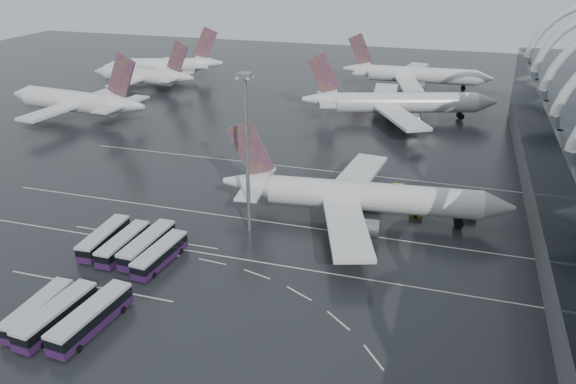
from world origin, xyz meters
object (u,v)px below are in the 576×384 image
(jet_remote_far, at_px, (166,66))
(gse_cart_belly_b, at_px, (427,201))
(jet_remote_mid, at_px, (144,76))
(bus_row_far_a, at_px, (38,310))
(floodlight_mast, at_px, (246,135))
(bus_row_near_a, at_px, (104,238))
(gse_cart_belly_e, at_px, (398,187))
(bus_row_near_c, at_px, (147,245))
(bus_row_near_d, at_px, (160,255))
(gse_cart_belly_a, at_px, (416,213))
(airliner_gate_c, at_px, (413,75))
(bus_row_far_c, at_px, (91,317))
(airliner_gate_b, at_px, (396,103))
(airliner_main, at_px, (358,197))
(gse_cart_belly_c, at_px, (357,215))
(jet_remote_west, at_px, (78,102))
(bus_row_far_b, at_px, (56,315))
(bus_row_near_b, at_px, (123,244))
(gse_cart_belly_d, at_px, (470,215))

(jet_remote_far, xyz_separation_m, gse_cart_belly_b, (102.79, -85.02, -4.40))
(jet_remote_mid, distance_m, bus_row_far_a, 133.77)
(floodlight_mast, bearing_deg, bus_row_near_a, -148.48)
(gse_cart_belly_e, bearing_deg, bus_row_near_c, -133.02)
(bus_row_near_d, distance_m, gse_cart_belly_a, 48.01)
(airliner_gate_c, relative_size, jet_remote_mid, 1.25)
(bus_row_near_c, distance_m, floodlight_mast, 24.42)
(gse_cart_belly_a, bearing_deg, bus_row_far_c, -128.86)
(airliner_gate_b, relative_size, airliner_gate_c, 1.07)
(airliner_main, xyz_separation_m, gse_cart_belly_c, (-0.15, 0.55, -3.99))
(jet_remote_west, distance_m, bus_row_far_b, 100.54)
(bus_row_near_c, bearing_deg, jet_remote_far, 29.09)
(gse_cart_belly_c, bearing_deg, bus_row_far_a, -129.11)
(bus_row_near_a, height_order, bus_row_far_c, bus_row_far_c)
(jet_remote_far, xyz_separation_m, bus_row_near_d, (63.59, -120.61, -3.33))
(gse_cart_belly_a, bearing_deg, gse_cart_belly_b, 75.76)
(jet_remote_far, bearing_deg, bus_row_far_a, 92.47)
(airliner_gate_b, xyz_separation_m, floodlight_mast, (-16.33, -77.21, 12.89))
(bus_row_near_b, bearing_deg, airliner_main, -54.78)
(bus_row_near_a, relative_size, gse_cart_belly_c, 6.30)
(airliner_gate_b, xyz_separation_m, bus_row_near_d, (-25.85, -92.34, -3.24))
(airliner_gate_b, distance_m, airliner_gate_c, 41.20)
(bus_row_near_c, xyz_separation_m, floodlight_mast, (12.97, 13.10, 16.01))
(gse_cart_belly_b, bearing_deg, jet_remote_far, 140.41)
(jet_remote_west, distance_m, gse_cart_belly_a, 105.37)
(bus_row_far_a, bearing_deg, gse_cart_belly_c, -39.61)
(bus_row_near_d, relative_size, gse_cart_belly_c, 6.24)
(bus_row_near_b, xyz_separation_m, bus_row_far_b, (2.20, -19.83, 0.10))
(jet_remote_west, xyz_separation_m, floodlight_mast, (71.04, -49.69, 12.40))
(airliner_gate_b, xyz_separation_m, jet_remote_far, (-89.45, 28.27, 0.09))
(gse_cart_belly_b, relative_size, gse_cart_belly_c, 1.10)
(bus_row_near_b, bearing_deg, jet_remote_west, 41.12)
(gse_cart_belly_a, distance_m, gse_cart_belly_c, 11.30)
(floodlight_mast, height_order, gse_cart_belly_a, floodlight_mast)
(jet_remote_mid, height_order, floodlight_mast, floodlight_mast)
(airliner_main, distance_m, jet_remote_west, 97.19)
(floodlight_mast, bearing_deg, bus_row_near_c, -134.71)
(airliner_main, relative_size, jet_remote_west, 1.11)
(airliner_main, xyz_separation_m, gse_cart_belly_e, (5.70, 15.77, -3.92))
(jet_remote_west, relative_size, bus_row_near_b, 3.85)
(bus_row_far_b, distance_m, floodlight_mast, 40.08)
(jet_remote_far, bearing_deg, airliner_gate_b, 143.32)
(airliner_main, bearing_deg, jet_remote_mid, 133.08)
(airliner_gate_c, bearing_deg, bus_row_near_a, -108.70)
(airliner_gate_b, xyz_separation_m, gse_cart_belly_a, (11.85, -62.64, -4.25))
(jet_remote_far, relative_size, bus_row_far_c, 3.11)
(gse_cart_belly_b, height_order, gse_cart_belly_d, gse_cart_belly_d)
(airliner_gate_b, bearing_deg, bus_row_far_c, -120.72)
(bus_row_near_d, distance_m, bus_row_far_c, 17.68)
(jet_remote_mid, xyz_separation_m, jet_remote_far, (-0.53, 16.59, 0.35))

